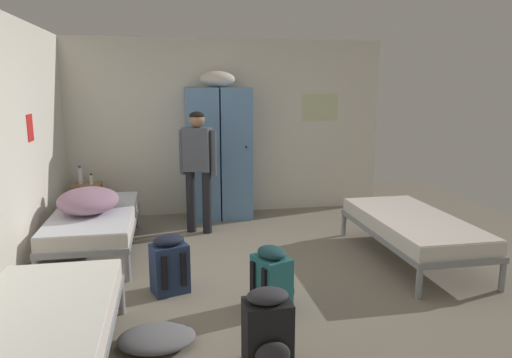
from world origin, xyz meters
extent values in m
plane|color=gray|center=(0.00, 0.00, 0.00)|extent=(8.07, 8.07, 0.00)
cube|color=silver|center=(0.00, 2.55, 1.27)|extent=(4.65, 0.06, 2.53)
cube|color=silver|center=(-2.30, 0.00, 1.27)|extent=(0.06, 5.05, 2.53)
cube|color=beige|center=(1.41, 2.52, 1.55)|extent=(0.55, 0.01, 0.40)
cube|color=red|center=(-2.26, 0.88, 1.45)|extent=(0.01, 0.20, 0.28)
cube|color=#5B84B2|center=(-0.39, 2.24, 0.93)|extent=(0.44, 0.52, 1.85)
cylinder|color=black|center=(-0.27, 1.97, 1.05)|extent=(0.02, 0.03, 0.02)
cube|color=#5B84B2|center=(0.07, 2.24, 0.93)|extent=(0.44, 0.52, 1.85)
cylinder|color=black|center=(0.19, 1.97, 1.05)|extent=(0.02, 0.03, 0.02)
ellipsoid|color=beige|center=(-0.16, 2.24, 1.96)|extent=(0.48, 0.36, 0.22)
cylinder|color=#99704C|center=(-2.14, 2.07, 0.28)|extent=(0.03, 0.03, 0.55)
cylinder|color=#99704C|center=(-1.79, 2.07, 0.28)|extent=(0.03, 0.03, 0.55)
cylinder|color=#99704C|center=(-2.14, 2.34, 0.28)|extent=(0.03, 0.03, 0.55)
cylinder|color=#99704C|center=(-1.79, 2.34, 0.28)|extent=(0.03, 0.03, 0.55)
cube|color=#99704C|center=(-1.97, 2.21, 0.19)|extent=(0.38, 0.30, 0.02)
cube|color=#99704C|center=(-1.97, 2.21, 0.56)|extent=(0.38, 0.30, 0.02)
cylinder|color=gray|center=(-2.14, 0.14, 0.14)|extent=(0.06, 0.06, 0.28)
cylinder|color=gray|center=(-1.30, 0.14, 0.14)|extent=(0.06, 0.06, 0.28)
cylinder|color=gray|center=(-2.14, 1.98, 0.14)|extent=(0.06, 0.06, 0.28)
cylinder|color=gray|center=(-1.30, 1.98, 0.14)|extent=(0.06, 0.06, 0.28)
cube|color=gray|center=(-1.72, 1.06, 0.31)|extent=(0.90, 1.90, 0.06)
cube|color=silver|center=(-1.72, 1.06, 0.41)|extent=(0.87, 1.84, 0.14)
cube|color=silver|center=(-1.72, 1.06, 0.49)|extent=(0.86, 1.82, 0.01)
cylinder|color=gray|center=(-2.14, -0.54, 0.14)|extent=(0.06, 0.06, 0.28)
cylinder|color=gray|center=(-1.30, -0.54, 0.14)|extent=(0.06, 0.06, 0.28)
cube|color=gray|center=(-1.72, -1.46, 0.31)|extent=(0.90, 1.90, 0.06)
cube|color=silver|center=(-1.72, -1.46, 0.41)|extent=(0.87, 1.84, 0.14)
cube|color=white|center=(-1.72, -1.46, 0.49)|extent=(0.86, 1.82, 0.01)
cylinder|color=gray|center=(2.14, 1.09, 0.14)|extent=(0.06, 0.06, 0.28)
cylinder|color=gray|center=(1.30, 1.09, 0.14)|extent=(0.06, 0.06, 0.28)
cylinder|color=gray|center=(2.14, -0.75, 0.14)|extent=(0.06, 0.06, 0.28)
cylinder|color=gray|center=(1.30, -0.75, 0.14)|extent=(0.06, 0.06, 0.28)
cube|color=gray|center=(1.72, 0.17, 0.31)|extent=(0.90, 1.90, 0.06)
cube|color=silver|center=(1.72, 0.17, 0.41)|extent=(0.87, 1.84, 0.14)
cube|color=silver|center=(1.72, 0.17, 0.49)|extent=(0.86, 1.82, 0.01)
ellipsoid|color=gray|center=(-1.76, 0.98, 0.63)|extent=(0.66, 0.78, 0.28)
cylinder|color=black|center=(-0.40, 1.54, 0.41)|extent=(0.12, 0.12, 0.81)
cylinder|color=black|center=(-0.60, 1.62, 0.41)|extent=(0.12, 0.12, 0.81)
cube|color=#474C56|center=(-0.50, 1.58, 1.09)|extent=(0.39, 0.31, 0.55)
cylinder|color=#474C56|center=(-0.31, 1.50, 1.05)|extent=(0.08, 0.08, 0.57)
cylinder|color=#474C56|center=(-0.69, 1.66, 1.05)|extent=(0.08, 0.08, 0.57)
sphere|color=#936B4C|center=(-0.50, 1.58, 1.46)|extent=(0.20, 0.20, 0.20)
ellipsoid|color=black|center=(-0.50, 1.58, 1.51)|extent=(0.19, 0.19, 0.11)
cylinder|color=white|center=(-2.05, 2.23, 0.68)|extent=(0.06, 0.06, 0.22)
cylinder|color=#2666B2|center=(-2.05, 2.23, 0.80)|extent=(0.03, 0.03, 0.03)
cylinder|color=white|center=(-1.90, 2.17, 0.63)|extent=(0.05, 0.05, 0.12)
cylinder|color=black|center=(-1.90, 2.17, 0.71)|extent=(0.03, 0.03, 0.02)
cube|color=#23666B|center=(-0.04, -0.66, 0.23)|extent=(0.34, 0.39, 0.46)
ellipsoid|color=#193D42|center=(0.10, -0.61, 0.15)|extent=(0.16, 0.25, 0.20)
ellipsoid|color=#193D42|center=(-0.04, -0.66, 0.50)|extent=(0.31, 0.35, 0.10)
cube|color=black|center=(-0.13, -0.80, 0.25)|extent=(0.04, 0.06, 0.32)
cube|color=black|center=(-0.20, -0.63, 0.25)|extent=(0.04, 0.06, 0.32)
cube|color=black|center=(-0.25, -1.48, 0.23)|extent=(0.33, 0.25, 0.46)
ellipsoid|color=#2D2D33|center=(-0.24, -1.63, 0.15)|extent=(0.24, 0.09, 0.20)
ellipsoid|color=#2D2D33|center=(-0.25, -1.48, 0.50)|extent=(0.29, 0.22, 0.10)
cube|color=black|center=(-0.34, -1.34, 0.25)|extent=(0.05, 0.03, 0.32)
cube|color=black|center=(-0.16, -1.34, 0.25)|extent=(0.05, 0.03, 0.32)
cube|color=navy|center=(-0.89, -0.18, 0.23)|extent=(0.38, 0.32, 0.46)
ellipsoid|color=black|center=(-0.94, -0.04, 0.15)|extent=(0.25, 0.15, 0.20)
ellipsoid|color=black|center=(-0.89, -0.18, 0.50)|extent=(0.34, 0.29, 0.10)
cube|color=black|center=(-0.77, -0.29, 0.25)|extent=(0.05, 0.04, 0.32)
cube|color=black|center=(-0.94, -0.34, 0.25)|extent=(0.05, 0.04, 0.32)
ellipsoid|color=slate|center=(-1.00, -1.11, 0.06)|extent=(0.57, 0.44, 0.13)
camera|label=1|loc=(-0.87, -4.35, 1.89)|focal=33.11mm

